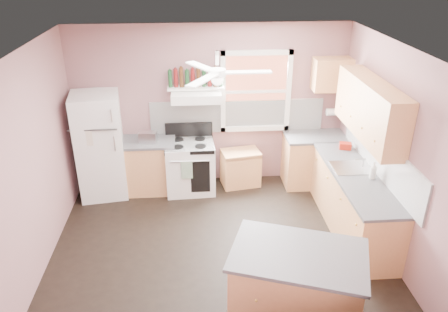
{
  "coord_description": "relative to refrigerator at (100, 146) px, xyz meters",
  "views": [
    {
      "loc": [
        -0.3,
        -4.87,
        3.74
      ],
      "look_at": [
        0.1,
        0.3,
        1.25
      ],
      "focal_mm": 35.0,
      "sensor_mm": 36.0,
      "label": 1
    }
  ],
  "objects": [
    {
      "name": "wall_left",
      "position": [
        -0.48,
        -1.64,
        0.49
      ],
      "size": [
        0.05,
        4.0,
        2.7
      ],
      "primitive_type": "cube",
      "color": "#825A5B",
      "rests_on": "ground"
    },
    {
      "name": "ceiling_fan_hub",
      "position": [
        1.79,
        -1.64,
        1.59
      ],
      "size": [
        0.2,
        0.2,
        0.08
      ],
      "primitive_type": "cylinder",
      "color": "white",
      "rests_on": "ceiling"
    },
    {
      "name": "sink",
      "position": [
        3.73,
        -1.14,
        0.03
      ],
      "size": [
        0.55,
        0.45,
        0.03
      ],
      "primitive_type": "cube",
      "color": "silver",
      "rests_on": "counter_right"
    },
    {
      "name": "island_top",
      "position": [
        2.54,
        -2.98,
        0.02
      ],
      "size": [
        1.61,
        1.31,
        0.04
      ],
      "primitive_type": "cube",
      "rotation": [
        0.0,
        0.0,
        -0.34
      ],
      "color": "#4A4A4C",
      "rests_on": "island"
    },
    {
      "name": "window_view",
      "position": [
        2.54,
        0.34,
        0.74
      ],
      "size": [
        1.0,
        0.02,
        1.2
      ],
      "primitive_type": "cube",
      "color": "brown",
      "rests_on": "wall_back"
    },
    {
      "name": "upper_cabinet_right",
      "position": [
        3.87,
        -1.14,
        0.92
      ],
      "size": [
        0.33,
        1.8,
        0.76
      ],
      "primitive_type": "cube",
      "color": "tan",
      "rests_on": "wall_right"
    },
    {
      "name": "backsplash_back",
      "position": [
        2.24,
        0.35,
        0.31
      ],
      "size": [
        2.9,
        0.03,
        0.55
      ],
      "primitive_type": "cube",
      "color": "white",
      "rests_on": "wall_back"
    },
    {
      "name": "wall_right",
      "position": [
        4.07,
        -1.64,
        0.49
      ],
      "size": [
        0.05,
        4.0,
        2.7
      ],
      "primitive_type": "cube",
      "color": "#825A5B",
      "rests_on": "ground"
    },
    {
      "name": "refrigerator",
      "position": [
        0.0,
        0.0,
        0.0
      ],
      "size": [
        0.82,
        0.8,
        1.72
      ],
      "primitive_type": "cube",
      "rotation": [
        0.0,
        0.0,
        0.14
      ],
      "color": "white",
      "rests_on": "floor"
    },
    {
      "name": "bottle_shelf",
      "position": [
        1.56,
        0.23,
        0.86
      ],
      "size": [
        0.9,
        0.26,
        0.03
      ],
      "primitive_type": "cube",
      "color": "white",
      "rests_on": "range_hood"
    },
    {
      "name": "counter_right",
      "position": [
        3.73,
        -1.34,
        0.02
      ],
      "size": [
        0.62,
        2.22,
        0.04
      ],
      "primitive_type": "cube",
      "color": "#4A4A4C",
      "rests_on": "base_cabinet_right"
    },
    {
      "name": "floor",
      "position": [
        1.79,
        -1.64,
        -0.86
      ],
      "size": [
        4.5,
        4.5,
        0.0
      ],
      "primitive_type": "plane",
      "color": "black",
      "rests_on": "ground"
    },
    {
      "name": "red_caddy",
      "position": [
        3.85,
        -0.5,
        0.09
      ],
      "size": [
        0.2,
        0.16,
        0.1
      ],
      "primitive_type": "cube",
      "rotation": [
        0.0,
        0.0,
        -0.25
      ],
      "color": "#AF1F0F",
      "rests_on": "counter_right"
    },
    {
      "name": "wall_back",
      "position": [
        1.79,
        0.39,
        0.49
      ],
      "size": [
        4.5,
        0.05,
        2.7
      ],
      "primitive_type": "cube",
      "color": "#825A5B",
      "rests_on": "ground"
    },
    {
      "name": "base_cabinet_right",
      "position": [
        3.74,
        -1.34,
        -0.43
      ],
      "size": [
        0.6,
        2.2,
        0.86
      ],
      "primitive_type": "cube",
      "color": "tan",
      "rests_on": "floor"
    },
    {
      "name": "toaster",
      "position": [
        0.77,
        -0.02,
        0.13
      ],
      "size": [
        0.3,
        0.19,
        0.18
      ],
      "primitive_type": "cube",
      "rotation": [
        0.0,
        0.0,
        -0.12
      ],
      "color": "silver",
      "rests_on": "counter_left"
    },
    {
      "name": "faucet",
      "position": [
        3.89,
        -1.14,
        0.11
      ],
      "size": [
        0.03,
        0.03,
        0.14
      ],
      "primitive_type": "cylinder",
      "color": "silver",
      "rests_on": "sink"
    },
    {
      "name": "paper_towel",
      "position": [
        3.86,
        0.22,
        0.39
      ],
      "size": [
        0.26,
        0.12,
        0.12
      ],
      "primitive_type": "cylinder",
      "rotation": [
        0.0,
        1.57,
        0.0
      ],
      "color": "white",
      "rests_on": "wall_back"
    },
    {
      "name": "range_hood",
      "position": [
        1.56,
        0.11,
        0.76
      ],
      "size": [
        0.78,
        0.5,
        0.14
      ],
      "primitive_type": "cube",
      "color": "white",
      "rests_on": "wall_back"
    },
    {
      "name": "ceiling",
      "position": [
        1.79,
        -1.64,
        1.84
      ],
      "size": [
        4.5,
        4.5,
        0.0
      ],
      "primitive_type": "plane",
      "color": "white",
      "rests_on": "ground"
    },
    {
      "name": "upper_cabinet_corner",
      "position": [
        3.74,
        0.19,
        1.04
      ],
      "size": [
        0.6,
        0.33,
        0.52
      ],
      "primitive_type": "cube",
      "color": "tan",
      "rests_on": "wall_back"
    },
    {
      "name": "soap_bottle",
      "position": [
        3.9,
        -1.47,
        0.16
      ],
      "size": [
        0.13,
        0.13,
        0.24
      ],
      "primitive_type": "imported",
      "rotation": [
        0.0,
        0.0,
        5.6
      ],
      "color": "silver",
      "rests_on": "counter_right"
    },
    {
      "name": "window_frame",
      "position": [
        2.54,
        0.32,
        0.74
      ],
      "size": [
        1.16,
        0.07,
        1.36
      ],
      "primitive_type": "cube",
      "color": "white",
      "rests_on": "wall_back"
    },
    {
      "name": "counter_left",
      "position": [
        0.73,
        0.06,
        0.02
      ],
      "size": [
        0.92,
        0.62,
        0.04
      ],
      "primitive_type": "cube",
      "color": "#4A4A4C",
      "rests_on": "base_cabinet_left"
    },
    {
      "name": "base_cabinet_corner",
      "position": [
        3.54,
        0.06,
        -0.43
      ],
      "size": [
        1.0,
        0.6,
        0.86
      ],
      "primitive_type": "cube",
      "color": "tan",
      "rests_on": "floor"
    },
    {
      "name": "island",
      "position": [
        2.54,
        -2.98,
        -0.43
      ],
      "size": [
        1.51,
        1.22,
        0.86
      ],
      "primitive_type": "cube",
      "rotation": [
        0.0,
        0.0,
        -0.34
      ],
      "color": "tan",
      "rests_on": "floor"
    },
    {
      "name": "base_cabinet_left",
      "position": [
        0.73,
        0.06,
        -0.43
      ],
      "size": [
        0.9,
        0.6,
        0.86
      ],
      "primitive_type": "cube",
      "color": "tan",
      "rests_on": "floor"
    },
    {
      "name": "counter_corner",
      "position": [
        3.54,
        0.06,
        0.02
      ],
      "size": [
        1.02,
        0.62,
        0.04
      ],
      "primitive_type": "cube",
      "color": "#4A4A4C",
      "rests_on": "base_cabinet_corner"
    },
    {
      "name": "wine_bottles",
      "position": [
        1.56,
        0.23,
        1.02
      ],
      "size": [
        0.86,
        0.06,
        0.31
      ],
      "color": "#143819",
      "rests_on": "bottle_shelf"
    },
    {
      "name": "stove",
      "position": [
        1.43,
        -0.01,
        -0.43
      ],
      "size": [
        0.82,
        0.67,
        0.86
      ],
      "primitive_type": "cube",
      "rotation": [
        0.0,
        0.0,
        0.04
      ],
      "color": "white",
      "rests_on": "floor"
    },
    {
      "name": "cart",
      "position": [
        2.29,
        0.11,
        -0.55
      ],
      "size": [
        0.69,
        0.52,
        0.63
      ],
      "primitive_type": "cube",
      "rotation": [
        0.0,
        0.0,
        0.17
      ],
      "color": "tan",
      "rests_on": "floor"
    },
    {
      "name": "backsplash_right",
      "position": [
        4.03,
        -1.34,
        0.31
      ],
      "size": [
        0.03,
        2.6,
        0.55
      ],
      "primitive_type": "cube",
      "color": "white",
      "rests_on": "wall_right"
    }
  ]
}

